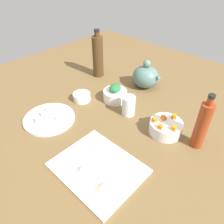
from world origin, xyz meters
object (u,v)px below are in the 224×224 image
(bowl_carrots, at_px, (166,127))
(teapot, at_px, (146,76))
(drinking_glass_0, at_px, (129,106))
(plate_tofu, at_px, (49,119))
(bowl_small_side, at_px, (82,97))
(bowl_greens, at_px, (115,95))
(bottle_1, at_px, (98,56))
(bottle_0, at_px, (202,125))
(cutting_board, at_px, (98,168))

(bowl_carrots, distance_m, teapot, 0.39)
(drinking_glass_0, bearing_deg, plate_tofu, -129.78)
(plate_tofu, xyz_separation_m, bowl_small_side, (-0.01, 0.21, 0.01))
(bowl_greens, bearing_deg, bottle_1, 153.43)
(plate_tofu, height_order, bowl_greens, bowl_greens)
(bowl_carrots, height_order, bottle_0, bottle_0)
(plate_tofu, relative_size, bowl_small_side, 2.62)
(bowl_carrots, relative_size, drinking_glass_0, 1.46)
(plate_tofu, distance_m, bottle_1, 0.49)
(bowl_carrots, bearing_deg, bowl_greens, 174.07)
(bottle_1, xyz_separation_m, drinking_glass_0, (0.38, -0.17, -0.08))
(bowl_carrots, relative_size, bottle_1, 0.50)
(bowl_greens, height_order, drinking_glass_0, drinking_glass_0)
(bottle_0, bearing_deg, bottle_1, 168.81)
(plate_tofu, relative_size, bottle_0, 0.96)
(cutting_board, xyz_separation_m, bowl_greens, (-0.25, 0.37, 0.02))
(cutting_board, bearing_deg, teapot, 110.76)
(bowl_carrots, bearing_deg, drinking_glass_0, -177.31)
(bowl_greens, relative_size, bottle_1, 0.43)
(bottle_1, bearing_deg, drinking_glass_0, -24.17)
(plate_tofu, relative_size, bowl_greens, 1.93)
(cutting_board, xyz_separation_m, bottle_0, (0.20, 0.35, 0.10))
(drinking_glass_0, bearing_deg, bottle_1, 155.83)
(bowl_carrots, bearing_deg, teapot, 139.31)
(bowl_small_side, xyz_separation_m, drinking_glass_0, (0.25, 0.08, 0.03))
(bowl_greens, distance_m, bottle_0, 0.46)
(bowl_greens, xyz_separation_m, teapot, (0.03, 0.22, 0.04))
(plate_tofu, relative_size, bottle_1, 0.84)
(teapot, distance_m, bottle_1, 0.31)
(bottle_0, bearing_deg, bowl_small_side, -169.54)
(teapot, distance_m, bottle_0, 0.48)
(bowl_small_side, distance_m, drinking_glass_0, 0.26)
(bottle_0, xyz_separation_m, drinking_glass_0, (-0.33, -0.03, -0.06))
(bowl_greens, distance_m, bowl_carrots, 0.33)
(cutting_board, height_order, bowl_greens, bowl_greens)
(cutting_board, bearing_deg, drinking_glass_0, 111.52)
(teapot, xyz_separation_m, bottle_0, (0.42, -0.23, 0.04))
(teapot, xyz_separation_m, drinking_glass_0, (0.09, -0.26, -0.02))
(plate_tofu, bearing_deg, cutting_board, -5.89)
(cutting_board, height_order, plate_tofu, plate_tofu)
(plate_tofu, height_order, bowl_carrots, bowl_carrots)
(plate_tofu, distance_m, teapot, 0.57)
(plate_tofu, distance_m, bowl_small_side, 0.21)
(cutting_board, height_order, teapot, teapot)
(cutting_board, relative_size, teapot, 1.86)
(plate_tofu, relative_size, bowl_carrots, 1.68)
(plate_tofu, distance_m, bowl_greens, 0.35)
(bowl_small_side, height_order, drinking_glass_0, drinking_glass_0)
(bowl_greens, distance_m, teapot, 0.22)
(plate_tofu, height_order, bottle_1, bottle_1)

